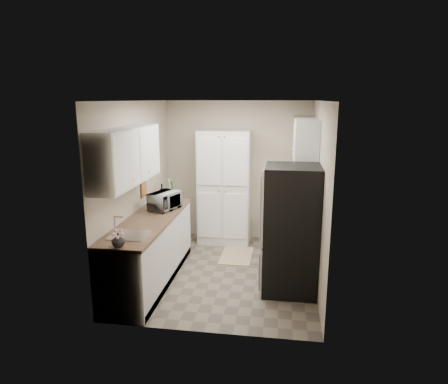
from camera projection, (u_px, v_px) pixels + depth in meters
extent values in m
plane|color=#665B4C|center=(225.00, 272.00, 5.97)|extent=(3.20, 3.20, 0.00)
cube|color=#BCAC98|center=(238.00, 171.00, 7.23)|extent=(2.60, 0.04, 2.50)
cube|color=#BCAC98|center=(202.00, 225.00, 4.14)|extent=(2.60, 0.04, 2.50)
cube|color=#BCAC98|center=(138.00, 188.00, 5.87)|extent=(0.04, 3.20, 2.50)
cube|color=#BCAC98|center=(318.00, 194.00, 5.50)|extent=(0.04, 3.20, 2.50)
cube|color=white|center=(225.00, 101.00, 5.40)|extent=(2.60, 3.20, 0.04)
cube|color=silver|center=(127.00, 156.00, 4.99)|extent=(0.33, 1.60, 0.70)
cube|color=silver|center=(305.00, 141.00, 6.16)|extent=(0.33, 1.55, 0.58)
cube|color=#99999E|center=(301.00, 169.00, 5.84)|extent=(0.45, 0.76, 0.13)
cube|color=#B7B7BC|center=(130.00, 235.00, 4.80)|extent=(0.45, 0.40, 0.02)
cube|color=brown|center=(143.00, 189.00, 6.08)|extent=(0.02, 0.22, 0.22)
cube|color=silver|center=(225.00, 188.00, 7.04)|extent=(0.90, 0.55, 2.00)
cube|color=silver|center=(151.00, 251.00, 5.60)|extent=(0.60, 2.30, 0.88)
cube|color=brown|center=(149.00, 220.00, 5.49)|extent=(0.63, 2.33, 0.04)
cube|color=silver|center=(292.00, 223.00, 6.87)|extent=(0.60, 0.80, 0.88)
cube|color=brown|center=(293.00, 197.00, 6.77)|extent=(0.63, 0.83, 0.04)
cube|color=#B7B7BC|center=(291.00, 238.00, 6.10)|extent=(0.64, 0.76, 0.90)
cube|color=black|center=(292.00, 209.00, 6.00)|extent=(0.66, 0.78, 0.03)
cube|color=black|center=(312.00, 203.00, 5.93)|extent=(0.06, 0.76, 0.22)
cube|color=#EAA997|center=(267.00, 234.00, 6.00)|extent=(0.01, 0.16, 0.42)
cube|color=beige|center=(267.00, 229.00, 6.23)|extent=(0.01, 0.16, 0.42)
cube|color=#B7B7BC|center=(291.00, 229.00, 5.25)|extent=(0.70, 0.72, 1.70)
imported|color=#BDBCC2|center=(165.00, 201.00, 5.92)|extent=(0.45, 0.55, 0.26)
cylinder|color=black|center=(162.00, 194.00, 6.35)|extent=(0.07, 0.07, 0.27)
imported|color=white|center=(118.00, 240.00, 4.43)|extent=(0.18, 0.18, 0.16)
cube|color=#3B7F38|center=(173.00, 189.00, 6.53)|extent=(0.12, 0.26, 0.34)
cube|color=#ACABB0|center=(289.00, 189.00, 6.79)|extent=(0.34, 0.41, 0.22)
cube|color=tan|center=(237.00, 256.00, 6.58)|extent=(0.50, 0.80, 0.01)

